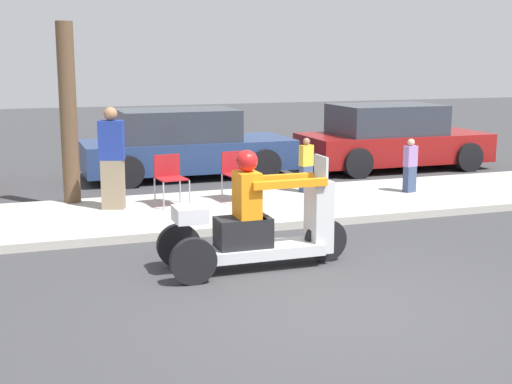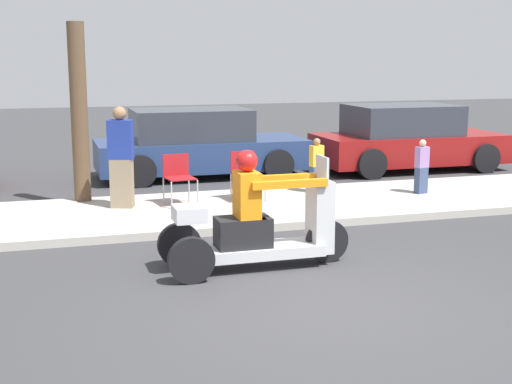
{
  "view_description": "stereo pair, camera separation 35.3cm",
  "coord_description": "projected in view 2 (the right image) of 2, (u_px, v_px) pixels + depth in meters",
  "views": [
    {
      "loc": [
        -3.06,
        -6.31,
        2.54
      ],
      "look_at": [
        -0.33,
        1.55,
        0.94
      ],
      "focal_mm": 50.0,
      "sensor_mm": 36.0,
      "label": 1
    },
    {
      "loc": [
        -2.73,
        -6.41,
        2.54
      ],
      "look_at": [
        -0.33,
        1.55,
        0.94
      ],
      "focal_mm": 50.0,
      "sensor_mm": 36.0,
      "label": 2
    }
  ],
  "objects": [
    {
      "name": "ground_plane",
      "position": [
        330.0,
        308.0,
        7.28
      ],
      "size": [
        60.0,
        60.0,
        0.0
      ],
      "primitive_type": "plane",
      "color": "#38383A"
    },
    {
      "name": "sidewalk_strip",
      "position": [
        221.0,
        210.0,
        11.6
      ],
      "size": [
        28.0,
        2.8,
        0.12
      ],
      "color": "#B2ADA3",
      "rests_on": "ground"
    },
    {
      "name": "motorcycle_trike",
      "position": [
        258.0,
        227.0,
        8.56
      ],
      "size": [
        2.33,
        0.82,
        1.45
      ],
      "color": "black",
      "rests_on": "ground"
    },
    {
      "name": "spectator_mid_group",
      "position": [
        121.0,
        159.0,
        11.39
      ],
      "size": [
        0.44,
        0.34,
        1.63
      ],
      "color": "gray",
      "rests_on": "sidewalk_strip"
    },
    {
      "name": "spectator_by_tree",
      "position": [
        316.0,
        166.0,
        12.7
      ],
      "size": [
        0.26,
        0.19,
        0.98
      ],
      "color": "#38476B",
      "rests_on": "sidewalk_strip"
    },
    {
      "name": "spectator_end_of_line",
      "position": [
        422.0,
        167.0,
        12.61
      ],
      "size": [
        0.26,
        0.19,
        0.96
      ],
      "color": "#38476B",
      "rests_on": "sidewalk_strip"
    },
    {
      "name": "folding_chair_curbside",
      "position": [
        178.0,
        174.0,
        11.68
      ],
      "size": [
        0.52,
        0.52,
        0.82
      ],
      "color": "#A5A8AD",
      "rests_on": "sidewalk_strip"
    },
    {
      "name": "folding_chair_set_back",
      "position": [
        246.0,
        170.0,
        12.03
      ],
      "size": [
        0.52,
        0.52,
        0.82
      ],
      "color": "#A5A8AD",
      "rests_on": "sidewalk_strip"
    },
    {
      "name": "parked_car_lot_center",
      "position": [
        407.0,
        139.0,
        15.95
      ],
      "size": [
        4.2,
        2.04,
        1.46
      ],
      "color": "maroon",
      "rests_on": "ground"
    },
    {
      "name": "parked_car_lot_left",
      "position": [
        198.0,
        145.0,
        15.02
      ],
      "size": [
        4.37,
        1.99,
        1.43
      ],
      "color": "navy",
      "rests_on": "ground"
    },
    {
      "name": "tree_trunk",
      "position": [
        79.0,
        113.0,
        11.8
      ],
      "size": [
        0.28,
        0.28,
        2.96
      ],
      "color": "brown",
      "rests_on": "sidewalk_strip"
    }
  ]
}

